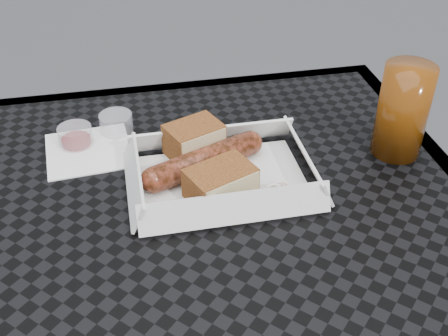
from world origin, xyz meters
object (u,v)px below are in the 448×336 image
bratwurst (204,161)px  drink_glass (403,111)px  patio_table (186,284)px  food_tray (223,180)px

bratwurst → drink_glass: 0.28m
patio_table → bratwurst: bearing=69.5°
food_tray → bratwurst: (-0.02, 0.02, 0.02)m
patio_table → drink_glass: (0.33, 0.12, 0.14)m
patio_table → food_tray: (0.07, 0.10, 0.08)m
patio_table → drink_glass: drink_glass is taller
food_tray → drink_glass: (0.26, 0.02, 0.07)m
patio_table → bratwurst: size_ratio=4.48×
bratwurst → food_tray: bearing=-47.6°
patio_table → bratwurst: bratwurst is taller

